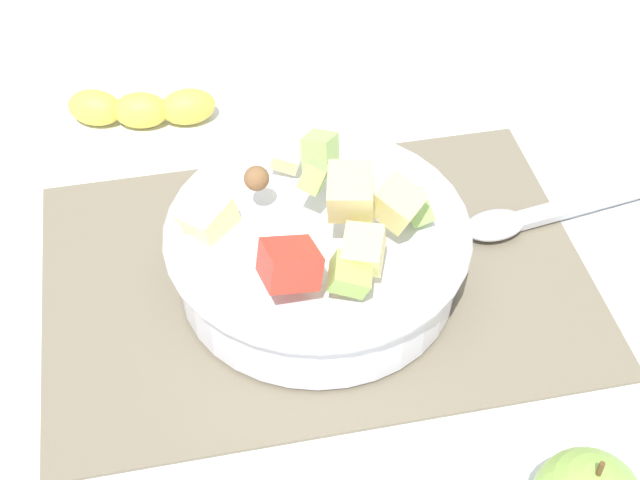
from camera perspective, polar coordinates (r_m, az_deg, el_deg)
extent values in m
plane|color=silver|center=(0.79, -0.24, -2.31)|extent=(2.40, 2.40, 0.00)
cube|color=#756B56|center=(0.79, -0.24, -2.16)|extent=(0.45, 0.31, 0.01)
cylinder|color=white|center=(0.76, 0.00, -0.91)|extent=(0.23, 0.23, 0.06)
torus|color=white|center=(0.74, 0.00, 0.62)|extent=(0.25, 0.25, 0.02)
cube|color=#E5D684|center=(0.68, 2.68, -0.57)|extent=(0.04, 0.05, 0.03)
cube|color=#A3CC6B|center=(0.75, 0.02, 5.40)|extent=(0.03, 0.04, 0.04)
cube|color=#A3CC6B|center=(0.72, -0.69, 3.82)|extent=(0.03, 0.03, 0.03)
cube|color=#E5D684|center=(0.71, 4.71, 2.29)|extent=(0.05, 0.05, 0.04)
cube|color=#E5D684|center=(0.69, 1.91, 2.97)|extent=(0.04, 0.05, 0.04)
sphere|color=brown|center=(0.73, -3.90, 3.78)|extent=(0.03, 0.03, 0.02)
cube|color=beige|center=(0.78, -2.01, 5.26)|extent=(0.03, 0.04, 0.03)
cube|color=#9EC656|center=(0.67, 1.85, -2.11)|extent=(0.04, 0.04, 0.03)
cube|color=#93C160|center=(0.74, 6.02, 1.99)|extent=(0.03, 0.03, 0.03)
cube|color=#BC3828|center=(0.67, -1.87, -1.49)|extent=(0.05, 0.05, 0.04)
cube|color=beige|center=(0.74, -6.89, 1.31)|extent=(0.05, 0.05, 0.04)
ellipsoid|color=#B7B7BC|center=(0.83, 10.64, 0.90)|extent=(0.06, 0.04, 0.01)
cube|color=#B7B7BC|center=(0.89, 17.23, 2.54)|extent=(0.20, 0.05, 0.01)
cylinder|color=brown|center=(0.61, 16.78, -13.25)|extent=(0.00, 0.00, 0.01)
ellipsoid|color=yellow|center=(0.96, -13.61, 7.88)|extent=(0.06, 0.06, 0.04)
ellipsoid|color=yellow|center=(0.95, -10.91, 7.80)|extent=(0.06, 0.05, 0.04)
ellipsoid|color=yellow|center=(0.94, -8.08, 8.08)|extent=(0.06, 0.04, 0.04)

